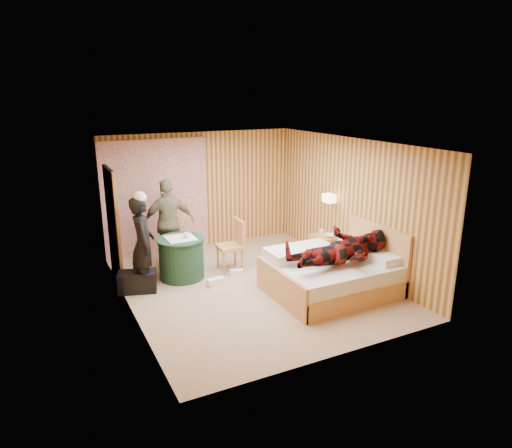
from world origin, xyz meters
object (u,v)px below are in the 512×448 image
chair_near (234,241)px  man_on_bed (343,241)px  wall_lamp (329,198)px  man_at_table (169,223)px  round_table (181,258)px  nightstand (325,248)px  duffel_bag (137,282)px  bed (331,274)px  chair_far (171,239)px  woman_standing (143,244)px

chair_near → man_on_bed: bearing=33.5°
man_on_bed → wall_lamp: bearing=62.6°
chair_near → man_at_table: size_ratio=0.57×
chair_near → man_at_table: bearing=-124.8°
round_table → nightstand: bearing=-8.6°
chair_near → man_on_bed: man_on_bed is taller
duffel_bag → nightstand: bearing=13.7°
wall_lamp → man_on_bed: 1.71m
round_table → man_on_bed: bearing=-42.5°
bed → man_at_table: man_at_table is taller
nightstand → man_on_bed: size_ratio=0.31×
man_at_table → round_table: bearing=94.1°
nightstand → duffel_bag: (-3.73, 0.19, -0.09)m
chair_near → duffel_bag: (-1.89, -0.18, -0.39)m
wall_lamp → nightstand: bearing=149.7°
bed → nightstand: 1.50m
bed → wall_lamp: bearing=57.7°
nightstand → wall_lamp: bearing=-30.3°
chair_far → man_on_bed: size_ratio=0.53×
chair_near → man_on_bed: 2.22m
round_table → chair_near: 1.04m
wall_lamp → nightstand: wall_lamp is taller
round_table → woman_standing: bearing=-163.1°
nightstand → woman_standing: (-3.58, 0.21, 0.55)m
bed → duffel_bag: (-2.97, 1.47, -0.14)m
wall_lamp → man_on_bed: size_ratio=0.15×
duffel_bag → woman_standing: (0.15, 0.03, 0.65)m
round_table → man_on_bed: size_ratio=0.49×
chair_near → duffel_bag: size_ratio=1.56×
chair_far → duffel_bag: chair_far is taller
round_table → chair_far: bearing=88.3°
nightstand → round_table: bearing=171.4°
chair_near → woman_standing: 1.77m
round_table → man_on_bed: (2.13, -1.95, 0.59)m
woman_standing → man_on_bed: bearing=-112.0°
chair_near → woman_standing: woman_standing is taller
wall_lamp → woman_standing: size_ratio=0.16×
bed → duffel_bag: size_ratio=3.17×
man_at_table → bed: bearing=134.7°
round_table → chair_near: size_ratio=0.88×
wall_lamp → man_on_bed: (-0.77, -1.49, -0.32)m
bed → chair_far: bearing=130.9°
bed → chair_near: bearing=123.1°
nightstand → man_on_bed: man_on_bed is taller
man_at_table → man_on_bed: (2.13, -2.68, 0.11)m
wall_lamp → man_on_bed: bearing=-117.4°
bed → man_at_table: bearing=130.6°
man_at_table → man_on_bed: 3.42m
bed → round_table: (-2.10, 1.72, 0.07)m
chair_far → woman_standing: 1.21m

